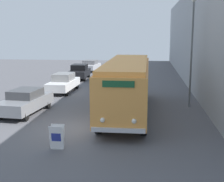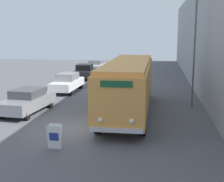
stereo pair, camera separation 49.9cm
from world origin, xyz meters
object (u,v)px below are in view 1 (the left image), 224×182
at_px(parked_car_mid, 63,83).
at_px(parked_car_far, 79,72).
at_px(vintage_bus, 127,83).
at_px(streetlamp, 192,37).
at_px(parked_car_near, 25,101).
at_px(parked_car_distant, 90,66).
at_px(sign_board, 57,137).

height_order(parked_car_mid, parked_car_far, parked_car_far).
height_order(vintage_bus, streetlamp, streetlamp).
height_order(parked_car_near, parked_car_distant, parked_car_near).
bearing_deg(parked_car_near, parked_car_mid, 92.08).
bearing_deg(parked_car_far, parked_car_distant, 89.03).
relative_size(vintage_bus, sign_board, 10.76).
bearing_deg(streetlamp, parked_car_near, -163.66).
distance_m(parked_car_near, parked_car_far, 14.45).
relative_size(parked_car_near, parked_car_distant, 1.08).
bearing_deg(sign_board, streetlamp, 52.54).
height_order(streetlamp, parked_car_far, streetlamp).
xyz_separation_m(parked_car_near, parked_car_far, (0.11, 14.44, 0.03)).
relative_size(parked_car_mid, parked_car_far, 1.07).
xyz_separation_m(sign_board, parked_car_near, (-3.61, 5.53, 0.25)).
height_order(vintage_bus, sign_board, vintage_bus).
bearing_deg(parked_car_mid, sign_board, -74.36).
xyz_separation_m(parked_car_mid, parked_car_far, (-0.27, 7.23, 0.02)).
height_order(parked_car_mid, parked_car_distant, parked_car_mid).
bearing_deg(vintage_bus, sign_board, -111.40).
bearing_deg(parked_car_distant, parked_car_near, -85.02).
relative_size(vintage_bus, parked_car_distant, 2.64).
xyz_separation_m(parked_car_mid, parked_car_distant, (-0.41, 14.11, -0.04)).
bearing_deg(parked_car_near, parked_car_far, 94.65).
height_order(vintage_bus, parked_car_near, vintage_bus).
xyz_separation_m(sign_board, parked_car_distant, (-3.64, 26.85, 0.22)).
bearing_deg(streetlamp, sign_board, -127.46).
bearing_deg(parked_car_distant, vintage_bus, -68.36).
height_order(sign_board, parked_car_near, parked_car_near).
xyz_separation_m(streetlamp, parked_car_far, (-10.00, 11.48, -3.76)).
bearing_deg(sign_board, parked_car_far, 99.92).
bearing_deg(parked_car_distant, parked_car_far, -83.90).
bearing_deg(sign_board, parked_car_distant, 97.72).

